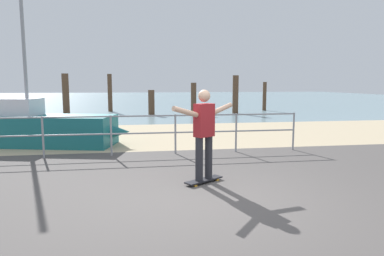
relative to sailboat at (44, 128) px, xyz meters
name	(u,v)px	position (x,y,z in m)	size (l,w,h in m)	color
ground_plane	(225,226)	(3.83, -6.45, -0.52)	(24.00, 10.00, 0.04)	#514C49
beach_strip	(169,135)	(3.83, 1.55, -0.52)	(24.00, 6.00, 0.04)	tan
sea_surface	(146,99)	(3.83, 29.55, -0.52)	(72.00, 50.00, 0.04)	#75939E
railing_fence	(77,130)	(1.26, -1.85, 0.18)	(11.43, 0.05, 1.05)	gray
sailboat	(44,128)	(0.00, 0.00, 0.00)	(5.07, 2.42, 4.79)	#19666B
skateboard	(204,180)	(3.92, -4.54, -0.45)	(0.78, 0.60, 0.08)	black
skateboarder	(204,129)	(3.92, -4.54, 0.50)	(1.26, 0.86, 1.65)	#26262B
groyne_post_0	(66,94)	(-1.45, 10.96, 0.68)	(0.39, 0.39, 2.39)	#513826
groyne_post_1	(110,93)	(1.05, 11.97, 0.68)	(0.28, 0.28, 2.40)	#513826
groyne_post_2	(151,102)	(3.56, 9.32, 0.20)	(0.36, 0.36, 1.44)	#513826
groyne_post_3	(194,98)	(6.07, 9.58, 0.41)	(0.32, 0.32, 1.85)	#513826
groyne_post_4	(235,95)	(8.58, 9.37, 0.62)	(0.35, 0.35, 2.28)	#513826
groyne_post_5	(265,96)	(11.08, 11.14, 0.43)	(0.24, 0.24, 1.90)	#513826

